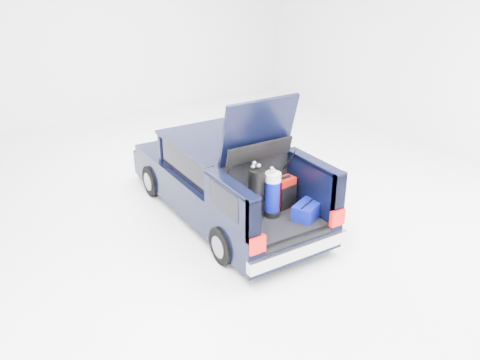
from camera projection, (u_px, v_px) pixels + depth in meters
ground at (226, 214)px, 9.42m from camera, size 14.00×14.00×0.00m
car at (222, 179)px, 9.22m from camera, size 1.87×4.65×2.47m
red_suitcase at (285, 193)px, 8.29m from camera, size 0.36×0.26×0.55m
black_golf_bag at (256, 193)px, 7.91m from camera, size 0.30×0.35×0.93m
blue_golf_bag at (272, 194)px, 7.96m from camera, size 0.28×0.28×0.84m
blue_duffel at (307, 210)px, 8.03m from camera, size 0.58×0.50×0.26m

